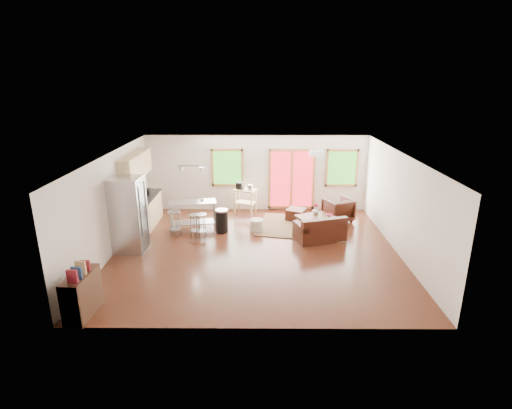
{
  "coord_description": "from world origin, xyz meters",
  "views": [
    {
      "loc": [
        0.07,
        -9.85,
        4.46
      ],
      "look_at": [
        0.0,
        0.3,
        1.2
      ],
      "focal_mm": 28.0,
      "sensor_mm": 36.0,
      "label": 1
    }
  ],
  "objects_px": {
    "rug": "(302,227)",
    "armchair": "(338,209)",
    "kitchen_cart": "(245,193)",
    "coffee_table": "(313,217)",
    "ottoman": "(296,214)",
    "loveseat": "(320,231)",
    "refrigerator": "(129,215)",
    "island": "(193,210)"
  },
  "relations": [
    {
      "from": "island",
      "to": "coffee_table",
      "type": "bearing_deg",
      "value": 2.3
    },
    {
      "from": "rug",
      "to": "coffee_table",
      "type": "bearing_deg",
      "value": -12.44
    },
    {
      "from": "rug",
      "to": "armchair",
      "type": "relative_size",
      "value": 3.25
    },
    {
      "from": "coffee_table",
      "to": "rug",
      "type": "bearing_deg",
      "value": 167.56
    },
    {
      "from": "rug",
      "to": "armchair",
      "type": "xyz_separation_m",
      "value": [
        1.2,
        0.59,
        0.4
      ]
    },
    {
      "from": "armchair",
      "to": "refrigerator",
      "type": "xyz_separation_m",
      "value": [
        -5.96,
        -2.33,
        0.59
      ]
    },
    {
      "from": "armchair",
      "to": "ottoman",
      "type": "xyz_separation_m",
      "value": [
        -1.33,
        0.08,
        -0.23
      ]
    },
    {
      "from": "ottoman",
      "to": "rug",
      "type": "bearing_deg",
      "value": -78.88
    },
    {
      "from": "armchair",
      "to": "ottoman",
      "type": "bearing_deg",
      "value": -26.73
    },
    {
      "from": "coffee_table",
      "to": "ottoman",
      "type": "relative_size",
      "value": 2.12
    },
    {
      "from": "coffee_table",
      "to": "kitchen_cart",
      "type": "bearing_deg",
      "value": 148.42
    },
    {
      "from": "armchair",
      "to": "island",
      "type": "relative_size",
      "value": 0.56
    },
    {
      "from": "coffee_table",
      "to": "refrigerator",
      "type": "distance_m",
      "value": 5.4
    },
    {
      "from": "rug",
      "to": "kitchen_cart",
      "type": "bearing_deg",
      "value": 145.57
    },
    {
      "from": "rug",
      "to": "island",
      "type": "height_order",
      "value": "island"
    },
    {
      "from": "refrigerator",
      "to": "island",
      "type": "xyz_separation_m",
      "value": [
        1.42,
        1.52,
        -0.39
      ]
    },
    {
      "from": "loveseat",
      "to": "kitchen_cart",
      "type": "distance_m",
      "value": 3.21
    },
    {
      "from": "rug",
      "to": "ottoman",
      "type": "bearing_deg",
      "value": 101.12
    },
    {
      "from": "coffee_table",
      "to": "refrigerator",
      "type": "height_order",
      "value": "refrigerator"
    },
    {
      "from": "kitchen_cart",
      "to": "rug",
      "type": "bearing_deg",
      "value": -34.43
    },
    {
      "from": "refrigerator",
      "to": "island",
      "type": "bearing_deg",
      "value": 48.57
    },
    {
      "from": "refrigerator",
      "to": "armchair",
      "type": "bearing_deg",
      "value": 23.05
    },
    {
      "from": "ottoman",
      "to": "island",
      "type": "relative_size",
      "value": 0.37
    },
    {
      "from": "rug",
      "to": "coffee_table",
      "type": "xyz_separation_m",
      "value": [
        0.33,
        -0.07,
        0.33
      ]
    },
    {
      "from": "rug",
      "to": "island",
      "type": "xyz_separation_m",
      "value": [
        -3.34,
        -0.22,
        0.6
      ]
    },
    {
      "from": "island",
      "to": "refrigerator",
      "type": "bearing_deg",
      "value": -133.1
    },
    {
      "from": "island",
      "to": "kitchen_cart",
      "type": "relative_size",
      "value": 1.37
    },
    {
      "from": "rug",
      "to": "armchair",
      "type": "distance_m",
      "value": 1.4
    },
    {
      "from": "island",
      "to": "ottoman",
      "type": "bearing_deg",
      "value": 15.46
    },
    {
      "from": "rug",
      "to": "kitchen_cart",
      "type": "xyz_separation_m",
      "value": [
        -1.83,
        1.25,
        0.73
      ]
    },
    {
      "from": "ottoman",
      "to": "coffee_table",
      "type": "bearing_deg",
      "value": -58.17
    },
    {
      "from": "rug",
      "to": "coffee_table",
      "type": "distance_m",
      "value": 0.47
    },
    {
      "from": "kitchen_cart",
      "to": "loveseat",
      "type": "bearing_deg",
      "value": -45.62
    },
    {
      "from": "rug",
      "to": "refrigerator",
      "type": "height_order",
      "value": "refrigerator"
    },
    {
      "from": "rug",
      "to": "refrigerator",
      "type": "bearing_deg",
      "value": -159.91
    },
    {
      "from": "refrigerator",
      "to": "kitchen_cart",
      "type": "bearing_deg",
      "value": 47.24
    },
    {
      "from": "coffee_table",
      "to": "island",
      "type": "height_order",
      "value": "island"
    },
    {
      "from": "loveseat",
      "to": "kitchen_cart",
      "type": "xyz_separation_m",
      "value": [
        -2.23,
        2.27,
        0.46
      ]
    },
    {
      "from": "ottoman",
      "to": "armchair",
      "type": "bearing_deg",
      "value": -3.24
    },
    {
      "from": "loveseat",
      "to": "coffee_table",
      "type": "height_order",
      "value": "loveseat"
    },
    {
      "from": "loveseat",
      "to": "armchair",
      "type": "relative_size",
      "value": 1.85
    },
    {
      "from": "armchair",
      "to": "kitchen_cart",
      "type": "bearing_deg",
      "value": -35.79
    }
  ]
}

